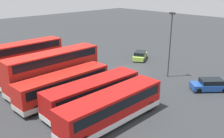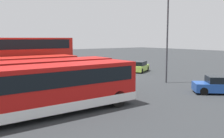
% 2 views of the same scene
% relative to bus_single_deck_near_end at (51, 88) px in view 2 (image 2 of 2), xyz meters
% --- Properties ---
extents(ground_plane, '(140.00, 140.00, 0.00)m').
position_rel_bus_single_deck_near_end_xyz_m(ground_plane, '(9.09, -12.18, -1.62)').
color(ground_plane, '#2D3033').
extents(bus_single_deck_near_end, '(2.69, 11.24, 2.95)m').
position_rel_bus_single_deck_near_end_xyz_m(bus_single_deck_near_end, '(0.00, 0.00, 0.00)').
color(bus_single_deck_near_end, '#B71411').
rests_on(bus_single_deck_near_end, ground).
extents(bus_single_deck_second, '(2.78, 10.98, 2.95)m').
position_rel_bus_single_deck_near_end_xyz_m(bus_single_deck_second, '(3.51, -0.69, -0.00)').
color(bus_single_deck_second, '#B71411').
rests_on(bus_single_deck_second, ground).
extents(bus_single_deck_third, '(2.89, 11.10, 2.95)m').
position_rel_bus_single_deck_near_end_xyz_m(bus_single_deck_third, '(7.35, 0.27, -0.00)').
color(bus_single_deck_third, red).
rests_on(bus_single_deck_third, ground).
extents(bus_double_decker_fourth, '(2.84, 11.99, 4.55)m').
position_rel_bus_single_deck_near_end_xyz_m(bus_double_decker_fourth, '(10.70, -0.60, 0.83)').
color(bus_double_decker_fourth, red).
rests_on(bus_double_decker_fourth, ground).
extents(bus_single_deck_fifth, '(2.96, 11.15, 2.95)m').
position_rel_bus_single_deck_near_end_xyz_m(bus_single_deck_fifth, '(14.52, -0.55, -0.00)').
color(bus_single_deck_fifth, '#B71411').
rests_on(bus_single_deck_fifth, ground).
extents(car_hatchback_silver, '(3.60, 4.41, 1.43)m').
position_rel_bus_single_deck_near_end_xyz_m(car_hatchback_silver, '(11.21, -17.40, -0.92)').
color(car_hatchback_silver, '#A5D14C').
rests_on(car_hatchback_silver, ground).
extents(car_small_green, '(4.16, 4.36, 1.43)m').
position_rel_bus_single_deck_near_end_xyz_m(car_small_green, '(-2.87, -13.50, -0.92)').
color(car_small_green, '#1E479E').
rests_on(car_small_green, ground).
extents(lamp_post_tall, '(0.70, 0.30, 8.72)m').
position_rel_bus_single_deck_near_end_xyz_m(lamp_post_tall, '(3.28, -13.85, 3.43)').
color(lamp_post_tall, '#38383D').
rests_on(lamp_post_tall, ground).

